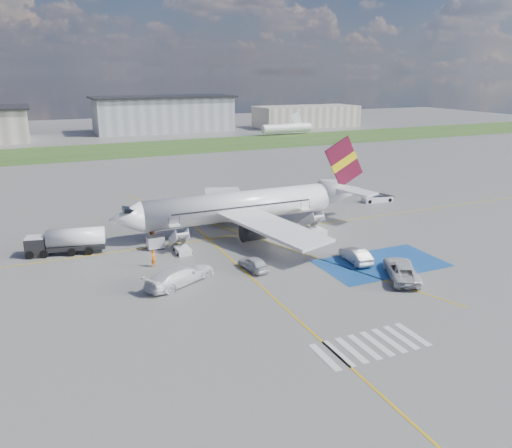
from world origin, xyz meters
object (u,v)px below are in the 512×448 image
object	(u,v)px
car_silver_a	(254,263)
car_silver_b	(356,255)
van_white_a	(402,267)
van_white_b	(180,272)
gpu_cart	(156,243)
airliner	(249,205)
belt_loader	(378,199)
fuel_tanker	(67,243)

from	to	relation	value
car_silver_a	car_silver_b	distance (m)	11.77
van_white_a	van_white_b	distance (m)	22.97
car_silver_a	van_white_b	world-z (taller)	van_white_b
car_silver_a	van_white_b	bearing A→B (deg)	-7.03
van_white_a	car_silver_a	bearing A→B (deg)	-3.00
car_silver_b	gpu_cart	bearing A→B (deg)	-28.51
airliner	belt_loader	world-z (taller)	airliner
belt_loader	van_white_a	xyz separation A→B (m)	(-17.58, -27.11, 0.72)
car_silver_b	van_white_b	bearing A→B (deg)	-0.34
car_silver_a	van_white_a	xyz separation A→B (m)	(13.34, -8.15, 0.39)
fuel_tanker	belt_loader	distance (m)	49.33
car_silver_a	airliner	bearing A→B (deg)	-120.80
van_white_b	van_white_a	bearing A→B (deg)	-136.39
belt_loader	car_silver_b	xyz separation A→B (m)	(-19.45, -21.58, 0.44)
gpu_cart	belt_loader	xyz separation A→B (m)	(39.10, 7.96, -0.35)
belt_loader	gpu_cart	bearing A→B (deg)	-161.96
airliner	fuel_tanker	distance (m)	23.62
fuel_tanker	van_white_b	xyz separation A→B (m)	(9.86, -14.06, -0.07)
van_white_b	belt_loader	bearing A→B (deg)	-90.30
car_silver_a	gpu_cart	bearing A→B (deg)	-62.84
gpu_cart	car_silver_a	distance (m)	13.71
car_silver_b	van_white_a	distance (m)	5.85
gpu_cart	van_white_a	xyz separation A→B (m)	(21.52, -19.15, 0.38)
belt_loader	car_silver_b	bearing A→B (deg)	-125.50
airliner	van_white_a	bearing A→B (deg)	-70.16
fuel_tanker	car_silver_a	world-z (taller)	fuel_tanker
van_white_b	gpu_cart	bearing A→B (deg)	-26.93
car_silver_a	van_white_a	world-z (taller)	van_white_a
airliner	van_white_a	world-z (taller)	airliner
belt_loader	van_white_b	size ratio (longest dim) A/B	0.90
fuel_tanker	car_silver_b	distance (m)	33.79
van_white_a	van_white_b	world-z (taller)	van_white_b
fuel_tanker	car_silver_a	size ratio (longest dim) A/B	2.11
fuel_tanker	car_silver_b	xyz separation A→B (m)	(29.59, -16.33, -0.43)
belt_loader	car_silver_b	size ratio (longest dim) A/B	1.09
gpu_cart	belt_loader	size ratio (longest dim) A/B	0.37
belt_loader	van_white_a	distance (m)	32.32
belt_loader	airliner	bearing A→B (deg)	-162.14
fuel_tanker	car_silver_b	size ratio (longest dim) A/B	1.80
car_silver_a	car_silver_b	world-z (taller)	car_silver_b
car_silver_a	van_white_a	bearing A→B (deg)	139.12
van_white_a	airliner	bearing A→B (deg)	-41.75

